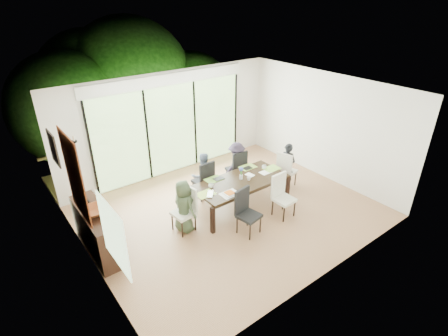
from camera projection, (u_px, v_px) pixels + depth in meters
floor at (231, 212)px, 7.82m from camera, size 6.00×5.00×0.01m
ceiling at (232, 93)px, 6.58m from camera, size 6.00×5.00×0.01m
wall_back at (171, 124)px, 8.97m from camera, size 6.00×0.02×2.70m
wall_front at (331, 213)px, 5.42m from camera, size 6.00×0.02×2.70m
wall_left at (84, 206)px, 5.58m from camera, size 0.02×5.00×2.70m
wall_right at (325, 126)px, 8.82m from camera, size 0.02×5.00×2.70m
glass_doors at (172, 130)px, 9.01m from camera, size 4.20×0.02×2.30m
blinds_header at (169, 79)px, 8.41m from camera, size 4.40×0.06×0.28m
mullion_a at (91, 150)px, 7.88m from camera, size 0.05×0.04×2.30m
mullion_b at (147, 136)px, 8.63m from camera, size 0.05×0.04×2.30m
mullion_c at (195, 124)px, 9.38m from camera, size 0.05×0.04×2.30m
mullion_d at (235, 114)px, 10.14m from camera, size 0.05×0.04×2.30m
side_window at (114, 236)px, 4.68m from camera, size 0.02×0.90×1.00m
deck at (159, 161)px, 10.24m from camera, size 6.00×1.80×0.10m
rail_top at (145, 134)px, 10.54m from camera, size 6.00×0.08×0.06m
foliage_left at (68, 108)px, 9.87m from camera, size 3.20×3.20×3.20m
foliage_mid at (130, 80)px, 11.31m from camera, size 4.00×4.00×4.00m
foliage_right at (191, 93)px, 11.96m from camera, size 2.80×2.80×2.80m
foliage_far at (93, 86)px, 11.35m from camera, size 3.60×3.60×3.60m
table_top at (241, 182)px, 7.75m from camera, size 2.12×0.97×0.05m
table_apron at (241, 185)px, 7.78m from camera, size 1.94×0.80×0.09m
table_leg_fl at (213, 220)px, 7.01m from camera, size 0.08×0.08×0.61m
table_leg_fr at (288, 187)px, 8.18m from camera, size 0.08×0.08×0.61m
table_leg_bl at (190, 202)px, 7.62m from camera, size 0.08×0.08×0.61m
table_leg_br at (262, 174)px, 8.78m from camera, size 0.08×0.08×0.61m
chair_left_end at (183, 210)px, 7.01m from camera, size 0.44×0.44×0.97m
chair_right_end at (287, 169)px, 8.62m from camera, size 0.50×0.50×0.97m
chair_far_left at (203, 179)px, 8.17m from camera, size 0.41×0.41×0.97m
chair_far_right at (236, 167)px, 8.71m from camera, size 0.46×0.46×0.97m
chair_near_left at (249, 213)px, 6.93m from camera, size 0.47×0.47×0.97m
chair_near_right at (284, 197)px, 7.47m from camera, size 0.42×0.42×0.97m
person_left_end at (184, 206)px, 6.98m from camera, size 0.42×0.58×1.14m
person_right_end at (287, 166)px, 8.57m from camera, size 0.45×0.60×1.14m
person_far_left at (203, 176)px, 8.12m from camera, size 0.60×0.46×1.14m
person_far_right at (236, 164)px, 8.66m from camera, size 0.59×0.43×1.14m
placemat_left at (205, 194)px, 7.22m from camera, size 0.39×0.28×0.01m
placemat_right at (272, 168)px, 8.25m from camera, size 0.39×0.28×0.01m
placemat_far_l at (214, 179)px, 7.77m from camera, size 0.39×0.28×0.01m
placemat_far_r at (248, 167)px, 8.31m from camera, size 0.39×0.28×0.01m
placemat_paper at (230, 194)px, 7.23m from camera, size 0.39×0.28×0.01m
tablet_far_l at (219, 179)px, 7.79m from camera, size 0.23×0.16×0.01m
tablet_far_r at (248, 168)px, 8.25m from camera, size 0.21×0.15×0.01m
papers at (265, 172)px, 8.08m from camera, size 0.27×0.19×0.00m
platter_base at (230, 193)px, 7.22m from camera, size 0.23×0.23×0.02m
platter_snacks at (230, 193)px, 7.21m from camera, size 0.18×0.18×0.01m
vase at (241, 177)px, 7.77m from camera, size 0.07×0.07×0.11m
hyacinth_stems at (241, 173)px, 7.72m from camera, size 0.04×0.04×0.14m
hyacinth_blooms at (241, 169)px, 7.68m from camera, size 0.10×0.10×0.10m
laptop at (212, 194)px, 7.20m from camera, size 0.33×0.34×0.02m
cup_a at (211, 186)px, 7.44m from camera, size 0.15×0.15×0.08m
cup_b at (249, 179)px, 7.73m from camera, size 0.12×0.12×0.08m
cup_c at (264, 167)px, 8.22m from camera, size 0.12×0.12×0.08m
book at (248, 176)px, 7.90m from camera, size 0.17×0.22×0.02m
sideboard at (98, 231)px, 6.49m from camera, size 0.44×1.56×0.88m
bowl at (95, 211)px, 6.19m from camera, size 0.47×0.47×0.11m
candlestick_base at (87, 202)px, 6.53m from camera, size 0.10×0.10×0.04m
candlestick_shaft at (81, 173)px, 6.25m from camera, size 0.02×0.02×1.22m
candlestick_pan at (74, 141)px, 5.97m from camera, size 0.10×0.10×0.03m
candle at (73, 138)px, 5.94m from camera, size 0.04×0.04×0.10m
tapestry at (75, 177)px, 5.72m from camera, size 0.02×1.00×1.50m
art_frame at (53, 148)px, 6.62m from camera, size 0.03×0.55×0.65m
art_canvas at (54, 148)px, 6.63m from camera, size 0.01×0.45×0.55m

